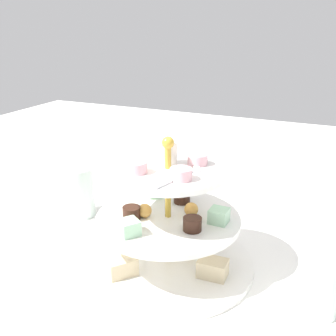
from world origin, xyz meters
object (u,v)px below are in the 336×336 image
object	(u,v)px
water_glass_tall_right	(79,192)
butter_knife_left	(249,201)
tiered_serving_stand	(168,227)
water_glass_mid_back	(320,282)

from	to	relation	value
water_glass_tall_right	butter_knife_left	size ratio (longest dim) A/B	0.66
tiered_serving_stand	butter_knife_left	xyz separation A→B (m)	(0.32, -0.07, -0.07)
water_glass_mid_back	water_glass_tall_right	bearing A→B (deg)	76.63
tiered_serving_stand	water_glass_mid_back	distance (m)	0.25
tiered_serving_stand	water_glass_tall_right	size ratio (longest dim) A/B	2.70
water_glass_tall_right	water_glass_mid_back	xyz separation A→B (m)	(-0.12, -0.51, -0.01)
tiered_serving_stand	water_glass_mid_back	bearing A→B (deg)	-94.45
tiered_serving_stand	water_glass_tall_right	xyz separation A→B (m)	(0.10, 0.26, -0.02)
butter_knife_left	water_glass_mid_back	xyz separation A→B (m)	(-0.34, -0.19, 0.05)
tiered_serving_stand	water_glass_tall_right	world-z (taller)	tiered_serving_stand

